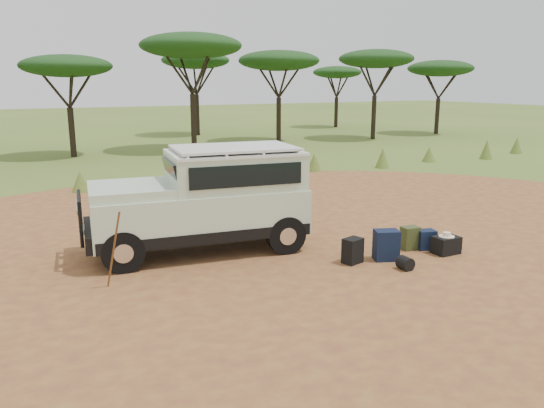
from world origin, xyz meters
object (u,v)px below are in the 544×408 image
backpack_navy (386,245)px  safari_vehicle (206,202)px  backpack_olive (410,238)px  walking_staff (114,250)px  duffel_navy (426,240)px  hard_case (446,245)px  backpack_black (353,251)px

backpack_navy → safari_vehicle: bearing=163.6°
safari_vehicle → backpack_olive: bearing=-19.3°
walking_staff → duffel_navy: walking_staff is taller
duffel_navy → hard_case: duffel_navy is taller
walking_staff → backpack_olive: 6.16m
walking_staff → backpack_black: size_ratio=2.83×
backpack_black → walking_staff: bearing=154.2°
safari_vehicle → walking_staff: size_ratio=3.26×
walking_staff → backpack_black: 4.57m
walking_staff → backpack_navy: bearing=-46.9°
safari_vehicle → walking_staff: safari_vehicle is taller
walking_staff → backpack_navy: size_ratio=2.32×
walking_staff → duffel_navy: (6.41, -0.84, -0.49)m
backpack_navy → duffel_navy: size_ratio=1.46×
safari_vehicle → backpack_navy: 3.84m
backpack_olive → hard_case: backpack_olive is taller
safari_vehicle → backpack_navy: size_ratio=7.58×
walking_staff → backpack_olive: size_ratio=2.88×
backpack_olive → hard_case: 0.76m
safari_vehicle → duffel_navy: size_ratio=11.07×
hard_case → backpack_black: bearing=169.1°
duffel_navy → hard_case: size_ratio=0.81×
walking_staff → hard_case: walking_staff is taller
backpack_olive → safari_vehicle: bearing=158.7°
safari_vehicle → backpack_olive: (3.89, -1.99, -0.82)m
backpack_navy → hard_case: 1.42m
walking_staff → duffel_navy: 6.49m
backpack_black → backpack_olive: (1.63, 0.15, -0.00)m
walking_staff → duffel_navy: bearing=-43.4°
backpack_black → backpack_olive: size_ratio=1.02×
backpack_navy → duffel_navy: 1.24m
safari_vehicle → hard_case: (4.36, -2.58, -0.88)m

